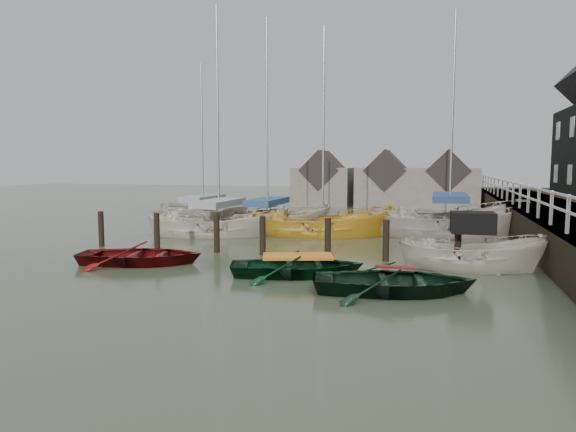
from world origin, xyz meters
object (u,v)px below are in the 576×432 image
(sailboat_c, at_px, (323,235))
(rowboat_red, at_px, (141,264))
(rowboat_green, at_px, (298,275))
(rowboat_dkgreen, at_px, (394,292))
(sailboat_e, at_px, (204,223))
(sailboat_d, at_px, (449,233))
(motorboat, at_px, (471,267))
(sailboat_a, at_px, (219,234))
(sailboat_b, at_px, (268,230))

(sailboat_c, bearing_deg, rowboat_red, 141.41)
(rowboat_green, height_order, rowboat_dkgreen, rowboat_dkgreen)
(sailboat_e, bearing_deg, sailboat_d, -75.70)
(rowboat_green, bearing_deg, sailboat_c, -10.11)
(motorboat, relative_size, sailboat_c, 0.42)
(rowboat_dkgreen, bearing_deg, rowboat_red, 67.38)
(rowboat_red, distance_m, sailboat_d, 14.23)
(sailboat_a, bearing_deg, motorboat, -134.85)
(rowboat_red, relative_size, motorboat, 0.90)
(rowboat_dkgreen, xyz_separation_m, sailboat_a, (-8.67, 8.63, 0.06))
(rowboat_red, bearing_deg, sailboat_b, -22.94)
(rowboat_green, xyz_separation_m, sailboat_a, (-5.76, 7.33, 0.06))
(rowboat_dkgreen, distance_m, sailboat_d, 11.90)
(sailboat_d, bearing_deg, sailboat_a, 88.88)
(rowboat_green, distance_m, sailboat_a, 9.32)
(motorboat, bearing_deg, sailboat_b, 49.55)
(rowboat_red, xyz_separation_m, rowboat_green, (5.42, -0.25, 0.00))
(rowboat_green, xyz_separation_m, sailboat_b, (-4.07, 9.29, 0.06))
(sailboat_a, distance_m, sailboat_c, 4.79)
(rowboat_dkgreen, relative_size, sailboat_c, 0.39)
(rowboat_green, relative_size, sailboat_a, 0.34)
(sailboat_d, bearing_deg, rowboat_red, 117.70)
(sailboat_a, xyz_separation_m, sailboat_c, (4.60, 1.35, -0.05))
(rowboat_red, distance_m, sailboat_c, 9.44)
(sailboat_a, height_order, sailboat_c, sailboat_a)
(rowboat_dkgreen, bearing_deg, sailboat_b, 21.28)
(sailboat_c, relative_size, sailboat_e, 1.09)
(rowboat_dkgreen, height_order, sailboat_e, sailboat_e)
(sailboat_b, relative_size, sailboat_e, 1.16)
(sailboat_b, distance_m, sailboat_c, 2.97)
(sailboat_d, bearing_deg, sailboat_b, 79.66)
(rowboat_red, bearing_deg, sailboat_a, -11.69)
(sailboat_a, height_order, sailboat_e, sailboat_a)
(motorboat, distance_m, sailboat_a, 11.86)
(motorboat, xyz_separation_m, sailboat_d, (-0.52, 8.24, -0.03))
(rowboat_red, xyz_separation_m, sailboat_e, (-2.92, 10.79, 0.06))
(sailboat_a, distance_m, sailboat_d, 10.69)
(rowboat_red, xyz_separation_m, rowboat_dkgreen, (8.33, -1.55, 0.00))
(rowboat_red, distance_m, motorboat, 10.58)
(rowboat_dkgreen, distance_m, sailboat_e, 16.70)
(sailboat_e, bearing_deg, sailboat_a, -128.44)
(rowboat_dkgreen, bearing_deg, sailboat_e, 30.28)
(rowboat_dkgreen, height_order, sailboat_b, sailboat_b)
(rowboat_red, bearing_deg, motorboat, -93.46)
(rowboat_green, height_order, sailboat_c, sailboat_c)
(sailboat_b, relative_size, sailboat_c, 1.07)
(rowboat_dkgreen, height_order, sailboat_c, sailboat_c)
(motorboat, xyz_separation_m, sailboat_e, (-13.31, 8.77, -0.03))
(rowboat_red, height_order, sailboat_c, sailboat_c)
(motorboat, distance_m, sailboat_b, 11.45)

